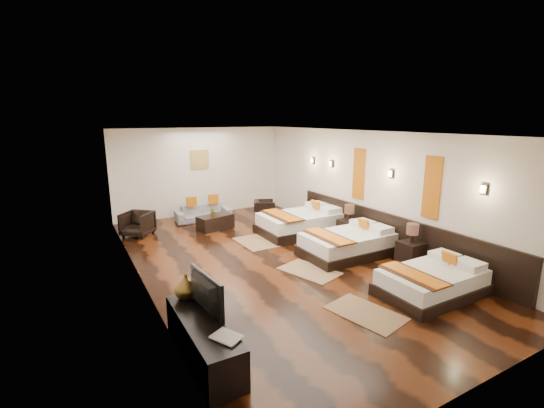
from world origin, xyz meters
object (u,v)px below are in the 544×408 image
book (219,343)px  table_plant (213,211)px  armchair_left (138,224)px  tv_console (203,339)px  armchair_right (264,209)px  figurine (186,286)px  bed_near (433,281)px  tv (200,294)px  bed_mid (348,243)px  bed_far (301,222)px  nightstand_a (411,251)px  sofa (203,213)px  coffee_table (215,222)px  nightstand_b (349,227)px

book → table_plant: 6.53m
armchair_left → tv_console: bearing=-49.2°
armchair_right → table_plant: table_plant is taller
figurine → armchair_right: size_ratio=0.58×
armchair_left → bed_near: bearing=-14.2°
tv → armchair_right: (4.01, 5.69, -0.53)m
armchair_left → table_plant: 2.05m
book → armchair_right: book is taller
bed_mid → figurine: 4.44m
bed_mid → book: 4.98m
bed_far → armchair_right: 1.89m
nightstand_a → armchair_left: nightstand_a is taller
tv_console → figurine: 0.83m
book → sofa: bearing=72.5°
tv_console → table_plant: 5.97m
tv → tv_console: bearing=160.1°
sofa → coffee_table: sofa is taller
tv → armchair_left: bearing=-7.7°
bed_near → bed_far: (0.00, 4.26, 0.05)m
tv_console → bed_far: bearing=43.7°
bed_far → nightstand_a: bearing=-76.5°
armchair_left → bed_mid: bearing=-1.2°
bed_far → armchair_left: size_ratio=3.08×
nightstand_b → tv_console: (-4.94, -2.91, -0.05)m
tv → book: size_ratio=2.66×
book → coffee_table: (2.26, 6.11, -0.37)m
book → table_plant: (2.22, 6.14, -0.05)m
book → armchair_left: (0.22, 6.52, -0.24)m
tv → armchair_right: 6.99m
bed_near → coffee_table: 6.07m
figurine → sofa: figurine is taller
bed_near → coffee_table: bearing=108.5°
bed_mid → figurine: figurine is taller
bed_near → armchair_right: 6.14m
table_plant → tv_console: bearing=-111.8°
tv_console → armchair_right: (4.06, 5.90, 0.01)m
tv → armchair_right: tv is taller
bed_far → nightstand_a: 3.20m
armchair_right → bed_far: bearing=-152.9°
bed_near → bed_mid: bed_mid is taller
sofa → bed_near: bearing=-71.0°
bed_mid → tv: tv is taller
bed_far → figurine: size_ratio=6.15×
tv → armchair_left: 5.74m
armchair_left → bed_far: bearing=17.4°
nightstand_a → nightstand_b: nightstand_b is taller
sofa → coffee_table: bearing=-86.9°
nightstand_a → bed_far: bearing=103.5°
bed_mid → armchair_left: 5.55m
sofa → armchair_left: size_ratio=2.30×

